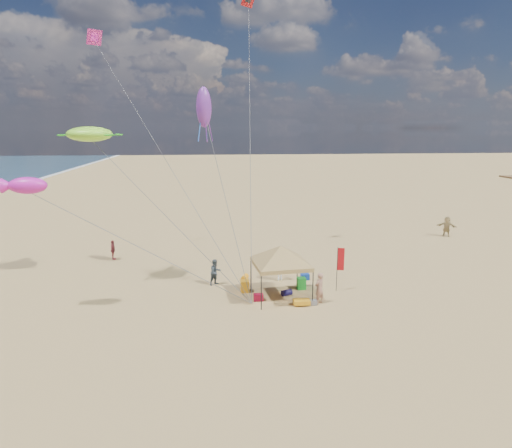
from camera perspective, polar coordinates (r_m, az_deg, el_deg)
The scene contains 20 objects.
ground at distance 24.23m, azimuth 0.76°, elevation -10.82°, with size 280.00×280.00×0.00m, color tan.
canopy_tent at distance 24.61m, azimuth 3.26°, elevation -3.09°, with size 5.79×5.79×3.59m.
feather_flag at distance 26.40m, azimuth 10.86°, elevation -4.83°, with size 0.41×0.12×2.72m.
cooler_red at distance 25.08m, azimuth 0.32°, elevation -9.51°, with size 0.54×0.38×0.38m, color #A40D2C.
cooler_blue at distance 28.55m, azimuth 6.38°, elevation -6.82°, with size 0.54×0.38×0.38m, color navy.
bag_navy at distance 25.82m, azimuth 4.01°, elevation -8.91°, with size 0.36×0.36×0.60m, color #130E3E.
bag_orange at distance 28.27m, azimuth -1.45°, elevation -6.96°, with size 0.36×0.36×0.60m, color #FF9C0E.
chair_green at distance 26.89m, azimuth 5.92°, elevation -7.68°, with size 0.50×0.50×0.70m, color green.
chair_yellow at distance 26.29m, azimuth -1.47°, elevation -8.09°, with size 0.50×0.50×0.70m, color #FFAF1C.
crate_grey at distance 24.74m, azimuth 7.48°, elevation -10.06°, with size 0.34×0.30×0.28m, color slate.
beach_cart at distance 24.54m, azimuth 5.96°, elevation -10.06°, with size 0.90×0.50×0.24m, color orange.
person_near_a at distance 24.71m, azimuth 8.23°, elevation -8.27°, with size 0.64×0.42×1.77m, color tan.
person_near_b at distance 27.38m, azimuth -5.29°, elevation -6.26°, with size 0.80×0.62×1.64m, color #38444D.
person_near_c at distance 28.08m, azimuth 3.06°, elevation -5.71°, with size 1.07×0.62×1.66m, color white.
person_far_a at distance 34.07m, azimuth -18.11°, elevation -3.23°, with size 0.86×0.36×1.47m, color #A13D44.
person_far_c at distance 42.83m, azimuth 23.57°, elevation -0.29°, with size 1.70×0.54×1.84m, color tan.
turtle_kite at distance 27.69m, azimuth -20.84°, elevation 10.88°, with size 2.62×2.09×0.87m, color #9CFF34.
fish_kite at distance 24.60m, azimuth -27.58°, elevation 4.46°, with size 1.90×0.95×0.84m, color #D91FB5.
squid_kite at distance 27.22m, azimuth -6.80°, elevation 14.85°, with size 0.91×0.91×2.37m, color purple.
stunt_kite_pink at distance 36.70m, azimuth -20.29°, elevation 21.82°, with size 1.11×0.04×1.11m, color #CF268B.
Camera 1 is at (-2.65, -22.11, 9.54)m, focal length 30.75 mm.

